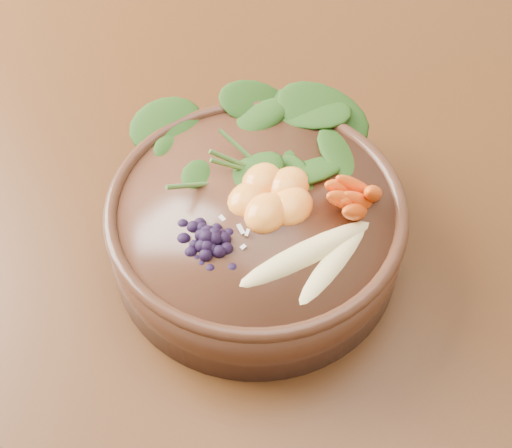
{
  "coord_description": "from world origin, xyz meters",
  "views": [
    {
      "loc": [
        0.14,
        -0.51,
        1.31
      ],
      "look_at": [
        -0.09,
        -0.18,
        0.8
      ],
      "focal_mm": 50.0,
      "sensor_mm": 36.0,
      "label": 1
    }
  ],
  "objects_px": {
    "dining_table": "(405,231)",
    "mandarin_cluster": "(272,187)",
    "blueberry_pile": "(208,228)",
    "kale_heap": "(272,135)",
    "banana_halves": "(321,248)",
    "stoneware_bowl": "(256,231)",
    "carrot_cluster": "(357,168)"
  },
  "relations": [
    {
      "from": "dining_table",
      "to": "stoneware_bowl",
      "type": "distance_m",
      "value": 0.24
    },
    {
      "from": "kale_heap",
      "to": "mandarin_cluster",
      "type": "distance_m",
      "value": 0.06
    },
    {
      "from": "kale_heap",
      "to": "banana_halves",
      "type": "bearing_deg",
      "value": -38.46
    },
    {
      "from": "kale_heap",
      "to": "mandarin_cluster",
      "type": "relative_size",
      "value": 2.07
    },
    {
      "from": "dining_table",
      "to": "banana_halves",
      "type": "bearing_deg",
      "value": -93.44
    },
    {
      "from": "stoneware_bowl",
      "to": "banana_halves",
      "type": "distance_m",
      "value": 0.09
    },
    {
      "from": "kale_heap",
      "to": "blueberry_pile",
      "type": "height_order",
      "value": "kale_heap"
    },
    {
      "from": "stoneware_bowl",
      "to": "mandarin_cluster",
      "type": "xyz_separation_m",
      "value": [
        0.01,
        0.02,
        0.05
      ]
    },
    {
      "from": "dining_table",
      "to": "stoneware_bowl",
      "type": "relative_size",
      "value": 5.94
    },
    {
      "from": "kale_heap",
      "to": "mandarin_cluster",
      "type": "height_order",
      "value": "kale_heap"
    },
    {
      "from": "dining_table",
      "to": "blueberry_pile",
      "type": "xyz_separation_m",
      "value": [
        -0.1,
        -0.23,
        0.18
      ]
    },
    {
      "from": "banana_halves",
      "to": "blueberry_pile",
      "type": "height_order",
      "value": "blueberry_pile"
    },
    {
      "from": "banana_halves",
      "to": "mandarin_cluster",
      "type": "bearing_deg",
      "value": 170.25
    },
    {
      "from": "stoneware_bowl",
      "to": "mandarin_cluster",
      "type": "relative_size",
      "value": 3.15
    },
    {
      "from": "dining_table",
      "to": "blueberry_pile",
      "type": "bearing_deg",
      "value": -113.18
    },
    {
      "from": "stoneware_bowl",
      "to": "blueberry_pile",
      "type": "xyz_separation_m",
      "value": [
        -0.01,
        -0.05,
        0.05
      ]
    },
    {
      "from": "banana_halves",
      "to": "blueberry_pile",
      "type": "bearing_deg",
      "value": -141.51
    },
    {
      "from": "dining_table",
      "to": "blueberry_pile",
      "type": "distance_m",
      "value": 0.31
    },
    {
      "from": "blueberry_pile",
      "to": "mandarin_cluster",
      "type": "bearing_deg",
      "value": 75.82
    },
    {
      "from": "mandarin_cluster",
      "to": "kale_heap",
      "type": "bearing_deg",
      "value": 123.3
    },
    {
      "from": "kale_heap",
      "to": "mandarin_cluster",
      "type": "xyz_separation_m",
      "value": [
        0.03,
        -0.05,
        -0.01
      ]
    },
    {
      "from": "dining_table",
      "to": "mandarin_cluster",
      "type": "relative_size",
      "value": 18.74
    },
    {
      "from": "blueberry_pile",
      "to": "kale_heap",
      "type": "bearing_deg",
      "value": 96.89
    },
    {
      "from": "stoneware_bowl",
      "to": "kale_heap",
      "type": "distance_m",
      "value": 0.09
    },
    {
      "from": "carrot_cluster",
      "to": "mandarin_cluster",
      "type": "height_order",
      "value": "carrot_cluster"
    },
    {
      "from": "mandarin_cluster",
      "to": "dining_table",
      "type": "bearing_deg",
      "value": 63.23
    },
    {
      "from": "banana_halves",
      "to": "mandarin_cluster",
      "type": "height_order",
      "value": "mandarin_cluster"
    },
    {
      "from": "dining_table",
      "to": "kale_heap",
      "type": "xyz_separation_m",
      "value": [
        -0.11,
        -0.11,
        0.19
      ]
    },
    {
      "from": "mandarin_cluster",
      "to": "blueberry_pile",
      "type": "xyz_separation_m",
      "value": [
        -0.02,
        -0.07,
        0.0
      ]
    },
    {
      "from": "mandarin_cluster",
      "to": "blueberry_pile",
      "type": "relative_size",
      "value": 0.69
    },
    {
      "from": "carrot_cluster",
      "to": "mandarin_cluster",
      "type": "distance_m",
      "value": 0.08
    },
    {
      "from": "kale_heap",
      "to": "blueberry_pile",
      "type": "distance_m",
      "value": 0.12
    }
  ]
}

